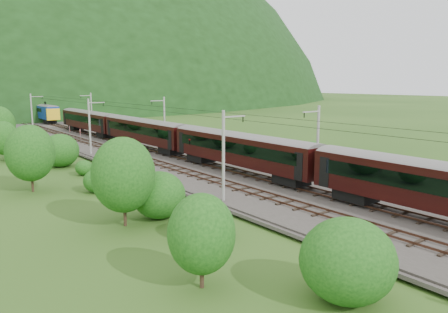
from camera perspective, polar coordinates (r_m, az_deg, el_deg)
ground at (r=43.02m, az=6.53°, el=-4.74°), size 600.00×600.00×0.00m
railbed at (r=50.45m, az=-1.37°, el=-2.33°), size 14.00×220.00×0.30m
track_left at (r=49.07m, az=-3.64°, el=-2.43°), size 2.40×220.00×0.27m
track_right at (r=51.83m, az=0.78°, el=-1.76°), size 2.40×220.00×0.27m
catenary_left at (r=66.29m, az=-17.09°, el=3.95°), size 2.54×192.28×8.00m
catenary_right at (r=71.45m, az=-7.84°, el=4.69°), size 2.54×192.28×8.00m
overhead_wires at (r=49.46m, az=-1.40°, el=5.56°), size 4.83×198.00×0.03m
train at (r=49.38m, az=2.55°, el=1.54°), size 3.11×172.51×5.42m
hazard_post_near at (r=89.11m, az=-18.27°, el=3.01°), size 0.15×0.15×1.37m
hazard_post_far at (r=96.20m, az=-19.52°, el=3.40°), size 0.14×0.14×1.35m
signal at (r=59.20m, az=-11.12°, el=0.76°), size 0.25×0.25×2.29m
vegetation_left at (r=54.09m, az=-21.56°, el=0.46°), size 12.24×149.03×6.87m
vegetation_right at (r=54.12m, az=12.60°, el=-0.41°), size 7.48×97.68×3.10m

